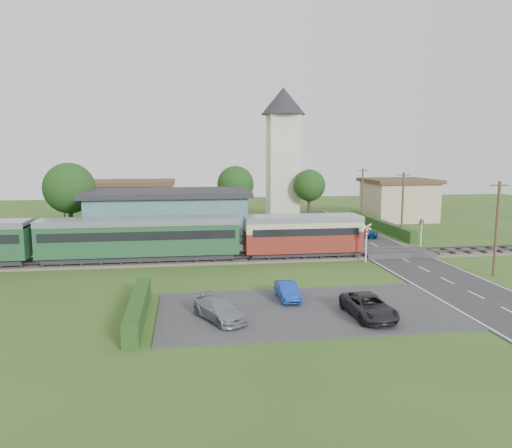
{
  "coord_description": "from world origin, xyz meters",
  "views": [
    {
      "loc": [
        -8.34,
        -39.1,
        9.14
      ],
      "look_at": [
        -2.14,
        4.0,
        2.77
      ],
      "focal_mm": 35.0,
      "sensor_mm": 36.0,
      "label": 1
    }
  ],
  "objects": [
    {
      "name": "tree_b",
      "position": [
        -2.0,
        23.0,
        5.02
      ],
      "size": [
        4.6,
        4.6,
        7.34
      ],
      "color": "#332316",
      "rests_on": "ground"
    },
    {
      "name": "utility_pole_d",
      "position": [
        14.2,
        22.0,
        3.63
      ],
      "size": [
        1.4,
        0.22,
        7.0
      ],
      "color": "#473321",
      "rests_on": "ground"
    },
    {
      "name": "utility_pole_b",
      "position": [
        14.2,
        -6.0,
        3.63
      ],
      "size": [
        1.4,
        0.22,
        7.0
      ],
      "color": "#473321",
      "rests_on": "ground"
    },
    {
      "name": "crossing_signal_near",
      "position": [
        6.4,
        -0.41,
        2.14
      ],
      "size": [
        0.84,
        0.28,
        3.28
      ],
      "color": "silver",
      "rests_on": "ground"
    },
    {
      "name": "car_park_silver",
      "position": [
        -6.62,
        -13.05,
        0.65
      ],
      "size": [
        3.16,
        4.22,
        1.14
      ],
      "primitive_type": "imported",
      "rotation": [
        0.0,
        0.0,
        0.46
      ],
      "color": "gray",
      "rests_on": "car_park"
    },
    {
      "name": "streetlamp_east",
      "position": [
        16.0,
        27.0,
        3.04
      ],
      "size": [
        0.3,
        0.3,
        5.15
      ],
      "color": "#3F3F47",
      "rests_on": "ground"
    },
    {
      "name": "crossing_signal_far",
      "position": [
        13.6,
        4.39,
        2.14
      ],
      "size": [
        0.84,
        0.28,
        3.28
      ],
      "color": "silver",
      "rests_on": "ground"
    },
    {
      "name": "car_park",
      "position": [
        -1.5,
        -12.0,
        0.04
      ],
      "size": [
        17.0,
        9.0,
        0.08
      ],
      "primitive_type": "cube",
      "color": "#333335",
      "rests_on": "ground"
    },
    {
      "name": "hedge_carpark",
      "position": [
        -11.0,
        -12.0,
        0.6
      ],
      "size": [
        0.8,
        9.0,
        1.2
      ],
      "primitive_type": "cube",
      "color": "#193814",
      "rests_on": "ground"
    },
    {
      "name": "pedestrian_near",
      "position": [
        -3.1,
        4.74,
        1.28
      ],
      "size": [
        0.64,
        0.46,
        1.66
      ],
      "primitive_type": "imported",
      "rotation": [
        0.0,
        0.0,
        3.25
      ],
      "color": "gray",
      "rests_on": "platform"
    },
    {
      "name": "house_west",
      "position": [
        -15.0,
        25.0,
        2.79
      ],
      "size": [
        10.8,
        8.8,
        5.5
      ],
      "color": "tan",
      "rests_on": "ground"
    },
    {
      "name": "platform",
      "position": [
        -10.0,
        5.2,
        0.23
      ],
      "size": [
        30.0,
        3.0,
        0.45
      ],
      "primitive_type": "cube",
      "color": "gray",
      "rests_on": "ground"
    },
    {
      "name": "church_tower",
      "position": [
        5.0,
        28.0,
        10.23
      ],
      "size": [
        6.0,
        6.0,
        17.6
      ],
      "color": "beige",
      "rests_on": "ground"
    },
    {
      "name": "crossing_deck",
      "position": [
        10.0,
        2.0,
        0.23
      ],
      "size": [
        6.2,
        3.4,
        0.45
      ],
      "primitive_type": "cube",
      "color": "#333335",
      "rests_on": "ground"
    },
    {
      "name": "station_building",
      "position": [
        -10.0,
        10.99,
        2.69
      ],
      "size": [
        16.0,
        9.0,
        5.3
      ],
      "color": "#377372",
      "rests_on": "ground"
    },
    {
      "name": "pedestrian_far",
      "position": [
        -16.94,
        4.77,
        1.24
      ],
      "size": [
        0.62,
        0.78,
        1.58
      ],
      "primitive_type": "imported",
      "rotation": [
        0.0,
        0.0,
        1.55
      ],
      "color": "gray",
      "rests_on": "platform"
    },
    {
      "name": "hedge_roadside",
      "position": [
        14.2,
        16.0,
        0.6
      ],
      "size": [
        0.8,
        18.0,
        1.2
      ],
      "primitive_type": "cube",
      "color": "#193814",
      "rests_on": "ground"
    },
    {
      "name": "tree_c",
      "position": [
        8.0,
        25.0,
        4.65
      ],
      "size": [
        4.2,
        4.2,
        6.78
      ],
      "color": "#332316",
      "rests_on": "ground"
    },
    {
      "name": "train",
      "position": [
        -15.19,
        2.0,
        2.18
      ],
      "size": [
        43.2,
        2.9,
        3.4
      ],
      "color": "#232328",
      "rests_on": "ground"
    },
    {
      "name": "hedge_station",
      "position": [
        -10.0,
        15.5,
        0.65
      ],
      "size": [
        22.0,
        0.8,
        1.3
      ],
      "primitive_type": "cube",
      "color": "#193814",
      "rests_on": "ground"
    },
    {
      "name": "road",
      "position": [
        10.0,
        0.0,
        0.03
      ],
      "size": [
        6.0,
        70.0,
        0.05
      ],
      "primitive_type": "cube",
      "color": "#28282B",
      "rests_on": "ground"
    },
    {
      "name": "utility_pole_c",
      "position": [
        14.2,
        10.0,
        3.63
      ],
      "size": [
        1.4,
        0.22,
        7.0
      ],
      "color": "#473321",
      "rests_on": "ground"
    },
    {
      "name": "streetlamp_west",
      "position": [
        -22.0,
        20.0,
        3.04
      ],
      "size": [
        0.3,
        0.3,
        5.15
      ],
      "color": "#3F3F47",
      "rests_on": "ground"
    },
    {
      "name": "car_park_dark",
      "position": [
        1.56,
        -13.8,
        0.69
      ],
      "size": [
        2.26,
        4.51,
        1.23
      ],
      "primitive_type": "imported",
      "rotation": [
        0.0,
        0.0,
        0.05
      ],
      "color": "black",
      "rests_on": "car_park"
    },
    {
      "name": "equipment_hut",
      "position": [
        -18.0,
        5.2,
        1.75
      ],
      "size": [
        2.3,
        2.3,
        2.55
      ],
      "color": "beige",
      "rests_on": "platform"
    },
    {
      "name": "railway_track",
      "position": [
        0.0,
        2.0,
        0.11
      ],
      "size": [
        76.0,
        3.2,
        0.49
      ],
      "color": "#4C443D",
      "rests_on": "ground"
    },
    {
      "name": "ground",
      "position": [
        0.0,
        0.0,
        0.0
      ],
      "size": [
        120.0,
        120.0,
        0.0
      ],
      "primitive_type": "plane",
      "color": "#2D4C19"
    },
    {
      "name": "house_east",
      "position": [
        20.0,
        24.0,
        2.8
      ],
      "size": [
        8.8,
        8.8,
        5.5
      ],
      "color": "tan",
      "rests_on": "ground"
    },
    {
      "name": "car_park_blue",
      "position": [
        -2.18,
        -9.86,
        0.61
      ],
      "size": [
        1.13,
        3.24,
        1.07
      ],
      "primitive_type": "imported",
      "rotation": [
        0.0,
        0.0,
        -0.0
      ],
      "color": "#1237A3",
      "rests_on": "car_park"
    },
    {
      "name": "car_on_road",
      "position": [
        9.89,
        10.89,
        0.72
      ],
      "size": [
        4.25,
        2.78,
        1.34
      ],
      "primitive_type": "imported",
      "rotation": [
        0.0,
        0.0,
        1.24
      ],
      "color": "navy",
      "rests_on": "road"
    },
    {
      "name": "tree_a",
      "position": [
        -20.0,
        14.0,
        5.38
      ],
      "size": [
        5.2,
        5.2,
        8.0
      ],
      "color": "#332316",
      "rests_on": "ground"
    }
  ]
}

